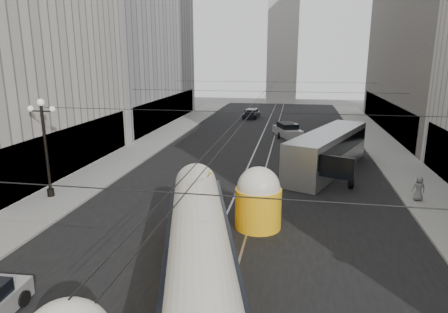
% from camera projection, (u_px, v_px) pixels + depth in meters
% --- Properties ---
extents(road, '(20.00, 85.00, 0.02)m').
position_uv_depth(road, '(261.00, 154.00, 37.96)').
color(road, black).
rests_on(road, ground).
extents(sidewalk_left, '(4.00, 72.00, 0.15)m').
position_uv_depth(sidewalk_left, '(154.00, 142.00, 43.33)').
color(sidewalk_left, gray).
rests_on(sidewalk_left, ground).
extents(sidewalk_right, '(4.00, 72.00, 0.15)m').
position_uv_depth(sidewalk_right, '(386.00, 151.00, 39.23)').
color(sidewalk_right, gray).
rests_on(sidewalk_right, ground).
extents(rail_left, '(0.12, 85.00, 0.04)m').
position_uv_depth(rail_left, '(254.00, 154.00, 38.09)').
color(rail_left, gray).
rests_on(rail_left, ground).
extents(rail_right, '(0.12, 85.00, 0.04)m').
position_uv_depth(rail_right, '(269.00, 155.00, 37.83)').
color(rail_right, gray).
rests_on(rail_right, ground).
extents(building_left_far, '(12.60, 28.60, 28.60)m').
position_uv_depth(building_left_far, '(123.00, 16.00, 52.68)').
color(building_left_far, '#999999').
rests_on(building_left_far, ground).
extents(distant_tower, '(6.00, 6.00, 31.36)m').
position_uv_depth(distant_tower, '(284.00, 26.00, 79.65)').
color(distant_tower, '#B2AFA8').
rests_on(distant_tower, ground).
extents(lamppost_left_mid, '(1.86, 0.44, 6.37)m').
position_uv_depth(lamppost_left_mid, '(45.00, 143.00, 25.36)').
color(lamppost_left_mid, black).
rests_on(lamppost_left_mid, sidewalk_left).
extents(catenary, '(25.00, 72.00, 0.23)m').
position_uv_depth(catenary, '(263.00, 93.00, 35.54)').
color(catenary, black).
rests_on(catenary, ground).
extents(streetcar, '(5.94, 15.33, 3.46)m').
position_uv_depth(streetcar, '(199.00, 251.00, 15.58)').
color(streetcar, yellow).
rests_on(streetcar, ground).
extents(city_bus, '(7.33, 13.29, 3.25)m').
position_uv_depth(city_bus, '(328.00, 149.00, 32.14)').
color(city_bus, '#A1A5A7').
rests_on(city_bus, ground).
extents(sedan_white_far, '(3.71, 5.35, 1.56)m').
position_uv_depth(sedan_white_far, '(287.00, 130.00, 46.57)').
color(sedan_white_far, silver).
rests_on(sedan_white_far, ground).
extents(sedan_dark_far, '(2.32, 4.52, 1.37)m').
position_uv_depth(sedan_dark_far, '(251.00, 114.00, 60.19)').
color(sedan_dark_far, black).
rests_on(sedan_dark_far, ground).
extents(pedestrian_sidewalk_right, '(0.82, 0.53, 1.61)m').
position_uv_depth(pedestrian_sidewalk_right, '(419.00, 188.00, 25.24)').
color(pedestrian_sidewalk_right, slate).
rests_on(pedestrian_sidewalk_right, sidewalk_right).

